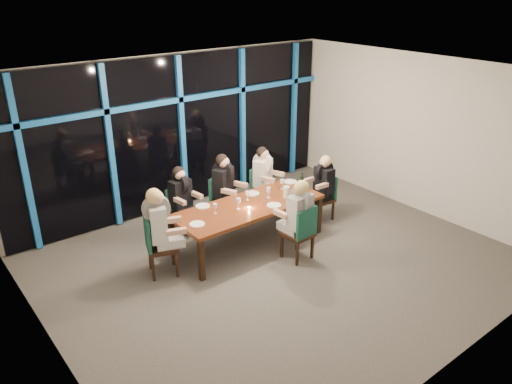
# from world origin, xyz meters

# --- Properties ---
(room) EXTENTS (7.04, 7.00, 3.02)m
(room) POSITION_xyz_m (0.00, 0.00, 2.02)
(room) COLOR #5B5650
(room) RESTS_ON ground
(window_wall) EXTENTS (6.86, 0.43, 2.94)m
(window_wall) POSITION_xyz_m (0.01, 2.93, 1.55)
(window_wall) COLOR black
(window_wall) RESTS_ON ground
(dining_table) EXTENTS (2.60, 1.00, 0.75)m
(dining_table) POSITION_xyz_m (0.00, 0.80, 0.68)
(dining_table) COLOR brown
(dining_table) RESTS_ON ground
(chair_far_left) EXTENTS (0.46, 0.46, 0.88)m
(chair_far_left) POSITION_xyz_m (-0.72, 1.85, 0.49)
(chair_far_left) COLOR black
(chair_far_left) RESTS_ON ground
(chair_far_mid) EXTENTS (0.58, 0.58, 0.94)m
(chair_far_mid) POSITION_xyz_m (0.08, 1.71, 0.53)
(chair_far_mid) COLOR black
(chair_far_mid) RESTS_ON ground
(chair_far_right) EXTENTS (0.54, 0.54, 0.91)m
(chair_far_right) POSITION_xyz_m (1.00, 1.71, 0.51)
(chair_far_right) COLOR black
(chair_far_right) RESTS_ON ground
(chair_end_left) EXTENTS (0.58, 0.58, 0.98)m
(chair_end_left) POSITION_xyz_m (-1.68, 0.93, 0.55)
(chair_end_left) COLOR black
(chair_end_left) RESTS_ON ground
(chair_end_right) EXTENTS (0.42, 0.42, 0.86)m
(chair_end_right) POSITION_xyz_m (1.75, 0.72, 0.48)
(chair_end_right) COLOR black
(chair_end_right) RESTS_ON ground
(chair_near_mid) EXTENTS (0.46, 0.46, 0.95)m
(chair_near_mid) POSITION_xyz_m (0.35, -0.14, 0.53)
(chair_near_mid) COLOR black
(chair_near_mid) RESTS_ON ground
(diner_far_left) EXTENTS (0.47, 0.58, 0.86)m
(diner_far_left) POSITION_xyz_m (-0.71, 1.78, 0.85)
(diner_far_left) COLOR black
(diner_far_left) RESTS_ON ground
(diner_far_mid) EXTENTS (0.59, 0.65, 0.92)m
(diner_far_mid) POSITION_xyz_m (0.11, 1.64, 0.90)
(diner_far_mid) COLOR black
(diner_far_mid) RESTS_ON ground
(diner_far_right) EXTENTS (0.55, 0.62, 0.89)m
(diner_far_right) POSITION_xyz_m (1.02, 1.64, 0.87)
(diner_far_right) COLOR white
(diner_far_right) RESTS_ON ground
(diner_end_left) EXTENTS (0.67, 0.59, 0.95)m
(diner_end_left) POSITION_xyz_m (-1.60, 0.90, 0.94)
(diner_end_left) COLOR black
(diner_end_left) RESTS_ON ground
(diner_end_right) EXTENTS (0.55, 0.44, 0.84)m
(diner_end_right) POSITION_xyz_m (1.68, 0.72, 0.83)
(diner_end_right) COLOR black
(diner_end_right) RESTS_ON ground
(diner_near_mid) EXTENTS (0.48, 0.60, 0.92)m
(diner_near_mid) POSITION_xyz_m (0.34, -0.06, 0.90)
(diner_near_mid) COLOR black
(diner_near_mid) RESTS_ON ground
(plate_far_left) EXTENTS (0.24, 0.24, 0.01)m
(plate_far_left) POSITION_xyz_m (-0.64, 1.22, 0.76)
(plate_far_left) COLOR white
(plate_far_left) RESTS_ON dining_table
(plate_far_mid) EXTENTS (0.24, 0.24, 0.01)m
(plate_far_mid) POSITION_xyz_m (0.33, 1.12, 0.76)
(plate_far_mid) COLOR white
(plate_far_mid) RESTS_ON dining_table
(plate_far_right) EXTENTS (0.24, 0.24, 0.01)m
(plate_far_right) POSITION_xyz_m (1.22, 1.11, 0.76)
(plate_far_right) COLOR white
(plate_far_right) RESTS_ON dining_table
(plate_end_left) EXTENTS (0.24, 0.24, 0.01)m
(plate_end_left) POSITION_xyz_m (-1.07, 0.72, 0.76)
(plate_end_left) COLOR white
(plate_end_left) RESTS_ON dining_table
(plate_end_right) EXTENTS (0.24, 0.24, 0.01)m
(plate_end_right) POSITION_xyz_m (1.11, 0.75, 0.76)
(plate_end_right) COLOR white
(plate_end_right) RESTS_ON dining_table
(plate_near_mid) EXTENTS (0.24, 0.24, 0.01)m
(plate_near_mid) POSITION_xyz_m (0.31, 0.51, 0.76)
(plate_near_mid) COLOR white
(plate_near_mid) RESTS_ON dining_table
(wine_bottle) EXTENTS (0.07, 0.07, 0.33)m
(wine_bottle) POSITION_xyz_m (1.12, 0.71, 0.88)
(wine_bottle) COLOR black
(wine_bottle) RESTS_ON dining_table
(water_pitcher) EXTENTS (0.13, 0.11, 0.20)m
(water_pitcher) POSITION_xyz_m (0.69, 0.63, 0.85)
(water_pitcher) COLOR silver
(water_pitcher) RESTS_ON dining_table
(tea_light) EXTENTS (0.05, 0.05, 0.03)m
(tea_light) POSITION_xyz_m (-0.09, 0.68, 0.76)
(tea_light) COLOR #FFA74C
(tea_light) RESTS_ON dining_table
(wine_glass_a) EXTENTS (0.07, 0.07, 0.19)m
(wine_glass_a) POSITION_xyz_m (-0.24, 0.77, 0.89)
(wine_glass_a) COLOR silver
(wine_glass_a) RESTS_ON dining_table
(wine_glass_b) EXTENTS (0.06, 0.06, 0.16)m
(wine_glass_b) POSITION_xyz_m (0.10, 0.96, 0.87)
(wine_glass_b) COLOR silver
(wine_glass_b) RESTS_ON dining_table
(wine_glass_c) EXTENTS (0.07, 0.07, 0.19)m
(wine_glass_c) POSITION_xyz_m (0.44, 0.81, 0.89)
(wine_glass_c) COLOR silver
(wine_glass_c) RESTS_ON dining_table
(wine_glass_d) EXTENTS (0.07, 0.07, 0.17)m
(wine_glass_d) POSITION_xyz_m (-0.63, 0.87, 0.87)
(wine_glass_d) COLOR silver
(wine_glass_d) RESTS_ON dining_table
(wine_glass_e) EXTENTS (0.07, 0.07, 0.18)m
(wine_glass_e) POSITION_xyz_m (0.88, 0.96, 0.88)
(wine_glass_e) COLOR white
(wine_glass_e) RESTS_ON dining_table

